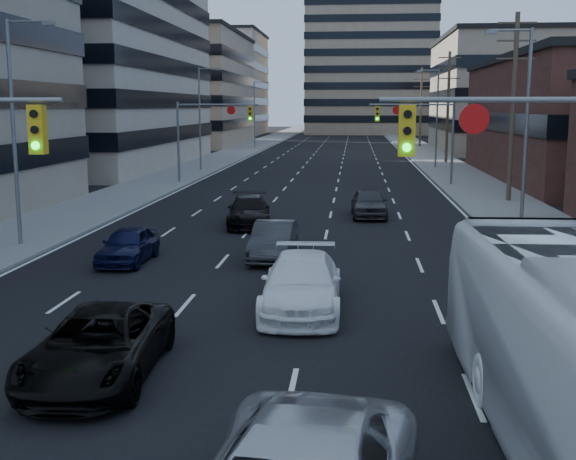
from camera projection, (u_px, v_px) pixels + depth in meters
The scene contains 25 objects.
road_surface at pixel (339, 137), 136.41m from camera, with size 18.00×300.00×0.02m, color black.
sidewalk_left at pixel (278, 136), 137.43m from camera, with size 5.00×300.00×0.15m, color slate.
sidewalk_right at pixel (400, 137), 135.37m from camera, with size 5.00×300.00×0.15m, color slate.
office_left_mid at pixel (36, 17), 67.76m from camera, with size 26.00×34.00×28.00m, color #ADA089.
office_left_far at pixel (174, 91), 107.77m from camera, with size 20.00×30.00×16.00m, color gray.
office_right_far at pixel (528, 96), 91.76m from camera, with size 22.00×28.00×14.00m, color gray.
bg_block_left at pixel (203, 85), 147.05m from camera, with size 24.00×24.00×20.00m, color #ADA089.
bg_block_right at pixel (513, 105), 132.53m from camera, with size 22.00×22.00×12.00m, color gray.
signal_near_right at pixel (566, 170), 15.26m from camera, with size 6.59×0.33×6.00m.
signal_far_left at pixel (209, 125), 52.94m from camera, with size 6.09×0.33×6.00m.
signal_far_right at pixel (420, 126), 51.56m from camera, with size 6.09×0.33×6.00m.
utility_pole_block at pixel (513, 104), 42.08m from camera, with size 2.20×0.28×11.00m.
utility_pole_midblock at pixel (448, 105), 71.52m from camera, with size 2.20×0.28×11.00m.
utility_pole_distant at pixel (421, 106), 100.97m from camera, with size 2.20×0.28×11.00m.
streetlight_left_near at pixel (17, 122), 28.52m from camera, with size 2.03×0.22×9.00m.
streetlight_left_mid at pixel (201, 114), 62.87m from camera, with size 2.03×0.22×9.00m.
streetlight_left_far at pixel (256, 111), 97.23m from camera, with size 2.03×0.22×9.00m.
streetlight_right_near at pixel (523, 121), 31.57m from camera, with size 2.03×0.22×9.00m.
streetlight_right_far at pixel (435, 113), 65.92m from camera, with size 2.03×0.22×9.00m.
black_pickup at pixel (99, 345), 15.13m from camera, with size 2.37×5.14×1.43m, color black.
white_van at pixel (302, 284), 20.15m from camera, with size 2.17×5.33×1.55m, color white.
sedan_blue at pixel (128, 245), 26.36m from camera, with size 1.57×3.91×1.33m, color black.
sedan_grey_center at pixel (274, 241), 27.00m from camera, with size 1.48×4.23×1.39m, color #2E2E30.
sedan_black_far at pixel (249, 211), 34.50m from camera, with size 2.01×4.93×1.43m, color black.
sedan_grey_right at pixel (369, 203), 37.32m from camera, with size 1.77×4.39×1.49m, color #343436.
Camera 1 is at (2.98, -7.73, 5.66)m, focal length 45.00 mm.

